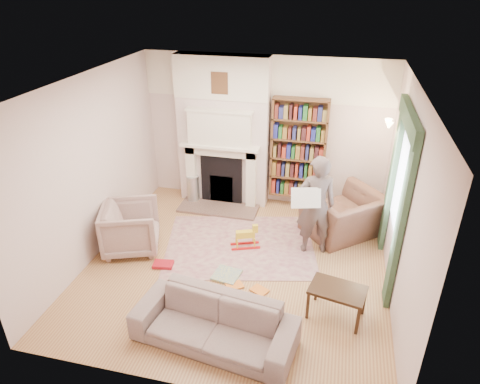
% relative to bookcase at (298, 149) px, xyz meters
% --- Properties ---
extents(floor, '(4.50, 4.50, 0.00)m').
position_rel_bookcase_xyz_m(floor, '(-0.65, -2.12, -1.18)').
color(floor, '#985F3D').
rests_on(floor, ground).
extents(ceiling, '(4.50, 4.50, 0.00)m').
position_rel_bookcase_xyz_m(ceiling, '(-0.65, -2.12, 1.62)').
color(ceiling, white).
rests_on(ceiling, wall_back).
extents(wall_back, '(4.50, 0.00, 4.50)m').
position_rel_bookcase_xyz_m(wall_back, '(-0.65, 0.13, 0.22)').
color(wall_back, beige).
rests_on(wall_back, floor).
extents(wall_front, '(4.50, 0.00, 4.50)m').
position_rel_bookcase_xyz_m(wall_front, '(-0.65, -4.37, 0.22)').
color(wall_front, beige).
rests_on(wall_front, floor).
extents(wall_left, '(0.00, 4.50, 4.50)m').
position_rel_bookcase_xyz_m(wall_left, '(-2.90, -2.12, 0.22)').
color(wall_left, beige).
rests_on(wall_left, floor).
extents(wall_right, '(0.00, 4.50, 4.50)m').
position_rel_bookcase_xyz_m(wall_right, '(1.60, -2.12, 0.22)').
color(wall_right, beige).
rests_on(wall_right, floor).
extents(fireplace, '(1.70, 0.58, 2.80)m').
position_rel_bookcase_xyz_m(fireplace, '(-1.40, -0.07, 0.21)').
color(fireplace, beige).
rests_on(fireplace, floor).
extents(bookcase, '(1.00, 0.24, 1.85)m').
position_rel_bookcase_xyz_m(bookcase, '(0.00, 0.00, 0.00)').
color(bookcase, brown).
rests_on(bookcase, floor).
extents(window, '(0.02, 0.90, 1.30)m').
position_rel_bookcase_xyz_m(window, '(1.58, -1.72, 0.27)').
color(window, silver).
rests_on(window, wall_right).
extents(curtain_left, '(0.07, 0.32, 2.40)m').
position_rel_bookcase_xyz_m(curtain_left, '(1.55, -2.42, 0.02)').
color(curtain_left, '#2E4830').
rests_on(curtain_left, floor).
extents(curtain_right, '(0.07, 0.32, 2.40)m').
position_rel_bookcase_xyz_m(curtain_right, '(1.55, -1.02, 0.02)').
color(curtain_right, '#2E4830').
rests_on(curtain_right, floor).
extents(pelmet, '(0.09, 1.70, 0.24)m').
position_rel_bookcase_xyz_m(pelmet, '(1.54, -1.72, 1.20)').
color(pelmet, '#2E4830').
rests_on(pelmet, wall_right).
extents(wall_sconce, '(0.20, 0.24, 0.24)m').
position_rel_bookcase_xyz_m(wall_sconce, '(1.38, -0.62, 0.72)').
color(wall_sconce, gold).
rests_on(wall_sconce, wall_right).
extents(rug, '(2.76, 2.34, 0.01)m').
position_rel_bookcase_xyz_m(rug, '(-0.72, -1.59, -1.17)').
color(rug, '#C3B394').
rests_on(rug, floor).
extents(armchair_reading, '(1.58, 1.56, 0.77)m').
position_rel_bookcase_xyz_m(armchair_reading, '(0.91, -0.84, -0.79)').
color(armchair_reading, '#492A27').
rests_on(armchair_reading, floor).
extents(armchair_left, '(1.11, 1.09, 0.79)m').
position_rel_bookcase_xyz_m(armchair_left, '(-2.41, -2.07, -0.78)').
color(armchair_left, '#B2A393').
rests_on(armchair_left, floor).
extents(sofa, '(2.06, 1.04, 0.58)m').
position_rel_bookcase_xyz_m(sofa, '(-0.54, -3.67, -0.89)').
color(sofa, gray).
rests_on(sofa, floor).
extents(man_reading, '(0.69, 0.54, 1.66)m').
position_rel_bookcase_xyz_m(man_reading, '(0.46, -1.44, -0.34)').
color(man_reading, '#534542').
rests_on(man_reading, floor).
extents(newspaper, '(0.46, 0.24, 0.30)m').
position_rel_bookcase_xyz_m(newspaper, '(0.31, -1.64, -0.12)').
color(newspaper, silver).
rests_on(newspaper, man_reading).
extents(coffee_table, '(0.78, 0.59, 0.45)m').
position_rel_bookcase_xyz_m(coffee_table, '(0.88, -2.89, -0.95)').
color(coffee_table, '#372313').
rests_on(coffee_table, floor).
extents(paraffin_heater, '(0.31, 0.31, 0.55)m').
position_rel_bookcase_xyz_m(paraffin_heater, '(-1.97, -0.30, -0.90)').
color(paraffin_heater, '#B3B7BB').
rests_on(paraffin_heater, floor).
extents(rocking_horse, '(0.51, 0.35, 0.42)m').
position_rel_bookcase_xyz_m(rocking_horse, '(-0.62, -1.62, -0.97)').
color(rocking_horse, gold).
rests_on(rocking_horse, rug).
extents(board_game, '(0.43, 0.43, 0.03)m').
position_rel_bookcase_xyz_m(board_game, '(-0.72, -2.42, -1.15)').
color(board_game, '#ECDB53').
rests_on(board_game, rug).
extents(game_box_lid, '(0.33, 0.24, 0.05)m').
position_rel_bookcase_xyz_m(game_box_lid, '(-1.74, -2.42, -1.14)').
color(game_box_lid, maroon).
rests_on(game_box_lid, rug).
extents(comic_annuals, '(0.67, 0.29, 0.02)m').
position_rel_bookcase_xyz_m(comic_annuals, '(-0.37, -2.63, -1.16)').
color(comic_annuals, red).
rests_on(comic_annuals, rug).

